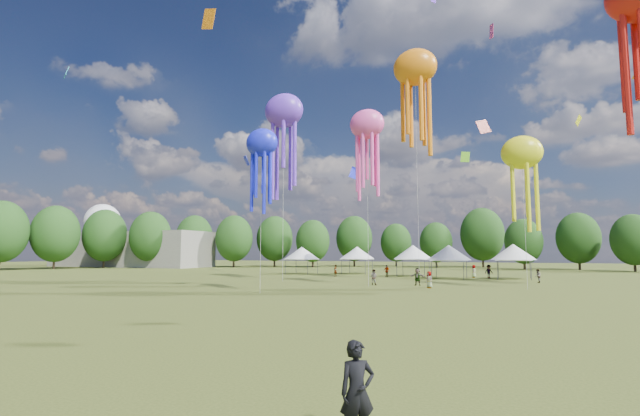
% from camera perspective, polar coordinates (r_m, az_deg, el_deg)
% --- Properties ---
extents(ground, '(300.00, 300.00, 0.00)m').
position_cam_1_polar(ground, '(15.07, -27.39, -18.06)').
color(ground, '#384416').
rests_on(ground, ground).
extents(observer_main, '(0.79, 0.75, 1.82)m').
position_cam_1_polar(observer_main, '(8.85, 4.69, -22.01)').
color(observer_main, black).
rests_on(observer_main, ground).
extents(spectator_near, '(0.87, 0.72, 1.62)m').
position_cam_1_polar(spectator_near, '(47.96, 6.74, -8.62)').
color(spectator_near, gray).
rests_on(spectator_near, ground).
extents(spectators_far, '(26.11, 20.99, 1.77)m').
position_cam_1_polar(spectators_far, '(56.81, 15.54, -7.94)').
color(spectators_far, gray).
rests_on(spectators_far, ground).
extents(festival_tents, '(35.98, 12.89, 4.44)m').
position_cam_1_polar(festival_tents, '(65.87, 10.30, -5.53)').
color(festival_tents, '#47474C').
rests_on(festival_tents, ground).
extents(show_kites, '(41.94, 21.22, 28.96)m').
position_cam_1_polar(show_kites, '(50.55, 15.66, 13.45)').
color(show_kites, '#FF4BAD').
rests_on(show_kites, ground).
extents(small_kites, '(74.38, 66.18, 44.17)m').
position_cam_1_polar(small_kites, '(59.94, 10.27, 21.65)').
color(small_kites, '#FF4BAD').
rests_on(small_kites, ground).
extents(treeline, '(201.57, 95.24, 13.43)m').
position_cam_1_polar(treeline, '(73.64, 11.14, -3.00)').
color(treeline, '#38281C').
rests_on(treeline, ground).
extents(hangar, '(40.00, 12.00, 8.00)m').
position_cam_1_polar(hangar, '(116.46, -22.73, -4.82)').
color(hangar, gray).
rests_on(hangar, ground).
extents(radome, '(9.00, 9.00, 16.00)m').
position_cam_1_polar(radome, '(132.43, -25.63, -2.15)').
color(radome, white).
rests_on(radome, ground).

